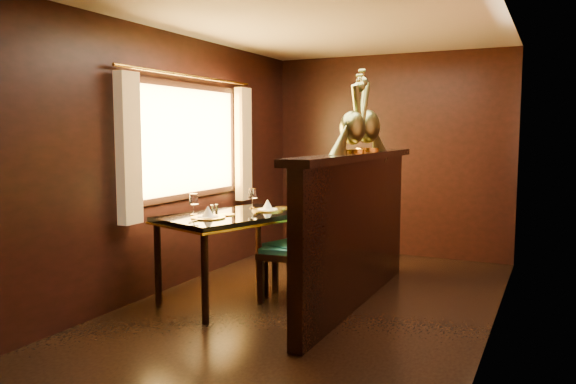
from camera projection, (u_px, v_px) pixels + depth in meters
name	position (u px, v px, depth m)	size (l,w,h in m)	color
ground	(309.00, 308.00, 4.93)	(5.00, 5.00, 0.00)	black
room_shell	(302.00, 127.00, 4.82)	(3.04, 5.04, 2.52)	black
partition	(356.00, 226.00, 4.98)	(0.26, 2.70, 1.36)	black
dining_table	(235.00, 222.00, 5.13)	(1.20, 1.54, 1.00)	black
chair_left	(303.00, 227.00, 5.10)	(0.60, 0.61, 1.31)	black
chair_right	(299.00, 230.00, 5.07)	(0.50, 0.53, 1.27)	black
peacock_left	(353.00, 113.00, 4.75)	(0.22, 0.58, 0.69)	#1B533C
peacock_right	(368.00, 112.00, 5.11)	(0.23, 0.62, 0.73)	#1B533C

